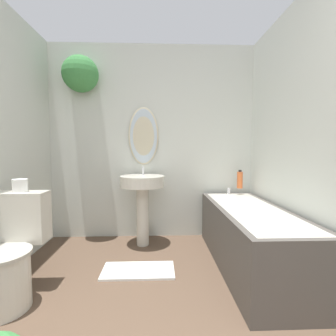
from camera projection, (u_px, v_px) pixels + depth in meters
wall_back at (141, 132)px, 3.04m from camera, size 2.64×0.42×2.40m
wall_right at (333, 136)px, 1.69m from camera, size 0.06×2.94×2.40m
toilet at (9, 257)px, 1.75m from camera, size 0.39×0.56×0.78m
pedestal_sink at (142, 192)px, 2.79m from camera, size 0.51×0.51×0.91m
bathtub at (250, 236)px, 2.28m from camera, size 0.61×1.64×0.64m
shampoo_bottle at (240, 180)px, 2.96m from camera, size 0.07×0.07×0.22m
bath_mat at (138, 270)px, 2.21m from camera, size 0.65×0.32×0.02m
toilet_paper_roll at (20, 186)px, 1.89m from camera, size 0.11×0.11×0.10m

